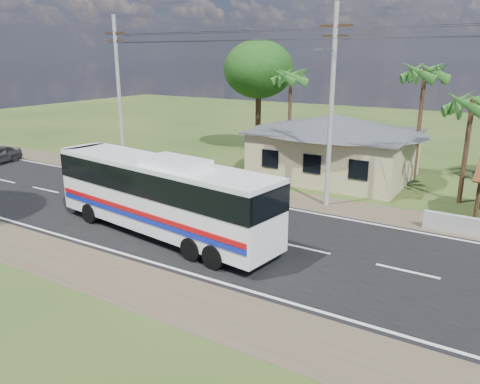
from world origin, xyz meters
name	(u,v)px	position (x,y,z in m)	size (l,w,h in m)	color
ground	(221,230)	(0.00, 0.00, 0.00)	(120.00, 120.00, 0.00)	#264017
road	(221,229)	(0.00, 0.00, 0.01)	(120.00, 16.00, 0.03)	black
house	(335,140)	(1.00, 13.00, 2.64)	(12.40, 10.00, 5.00)	#C5B683
utility_poles	(326,104)	(2.67, 6.49, 5.77)	(32.80, 2.22, 11.00)	#9E9E99
palm_near	(472,104)	(9.50, 11.00, 5.71)	(2.80, 2.80, 6.70)	#47301E
palm_mid	(425,73)	(6.00, 15.50, 7.16)	(2.80, 2.80, 8.20)	#47301E
palm_far	(291,77)	(-4.00, 16.00, 6.68)	(2.80, 2.80, 7.70)	#47301E
tree_behind_house	(259,70)	(-8.00, 18.00, 7.12)	(6.00, 6.00, 9.61)	#47301E
coach_bus	(161,190)	(-1.94, -2.04, 2.24)	(12.83, 4.34, 3.91)	white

